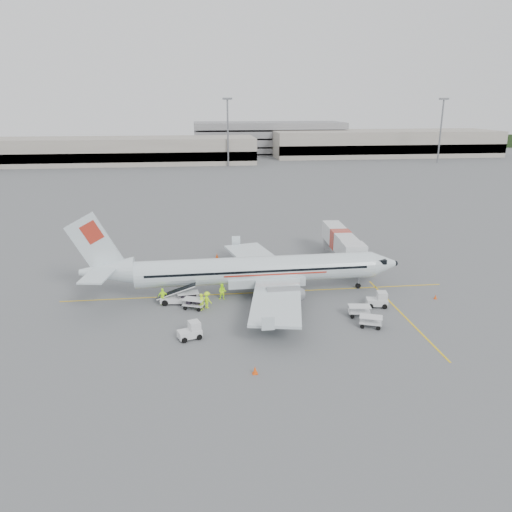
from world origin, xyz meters
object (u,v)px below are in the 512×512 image
object	(u,v)px
tug_fore	(377,299)
tug_aft	(190,331)
belt_loader	(178,291)
jet_bridge	(340,246)
tug_mid	(282,315)
aircraft	(257,252)

from	to	relation	value
tug_fore	tug_aft	world-z (taller)	tug_fore
belt_loader	tug_aft	xyz separation A→B (m)	(1.22, -8.78, -0.56)
jet_bridge	belt_loader	world-z (taller)	jet_bridge
tug_mid	tug_fore	bearing A→B (deg)	23.80
aircraft	belt_loader	bearing A→B (deg)	-169.63
jet_bridge	belt_loader	bearing A→B (deg)	-147.98
jet_bridge	belt_loader	xyz separation A→B (m)	(-21.58, -12.27, -0.81)
tug_aft	belt_loader	bearing A→B (deg)	79.01
jet_bridge	tug_mid	size ratio (longest dim) A/B	8.04
jet_bridge	tug_aft	distance (m)	29.32
tug_mid	tug_aft	bearing A→B (deg)	-155.05
tug_fore	tug_mid	bearing A→B (deg)	-156.07
tug_fore	tug_aft	size ratio (longest dim) A/B	1.03
aircraft	tug_fore	xyz separation A→B (m)	(12.25, -5.38, -4.07)
aircraft	tug_fore	bearing A→B (deg)	-24.63
belt_loader	tug_aft	size ratio (longest dim) A/B	2.40
belt_loader	tug_fore	bearing A→B (deg)	-4.38
tug_aft	tug_fore	bearing A→B (deg)	-4.31
tug_fore	tug_mid	size ratio (longest dim) A/B	1.05
jet_bridge	tug_aft	world-z (taller)	jet_bridge
jet_bridge	tug_mid	distance (m)	21.75
tug_mid	tug_aft	world-z (taller)	tug_aft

